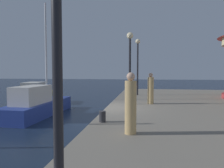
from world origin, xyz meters
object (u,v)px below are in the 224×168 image
(person_by_the_water, at_px, (131,105))
(bollard_south, at_px, (102,117))
(person_mid_promenade, at_px, (151,89))
(bollard_center, at_px, (128,90))
(lamp_post_far_end, at_px, (138,57))
(motorboat_yellow, at_px, (37,95))
(lamp_post_mid_promenade, at_px, (130,55))
(sailboat_blue, at_px, (37,104))
(bollard_north, at_px, (127,91))

(person_by_the_water, bearing_deg, bollard_south, 130.79)
(person_mid_promenade, bearing_deg, bollard_center, 104.89)
(lamp_post_far_end, bearing_deg, motorboat_yellow, 177.32)
(bollard_south, bearing_deg, bollard_center, 89.22)
(motorboat_yellow, xyz_separation_m, lamp_post_far_end, (8.61, -0.40, 3.11))
(lamp_post_mid_promenade, distance_m, person_by_the_water, 5.86)
(sailboat_blue, xyz_separation_m, person_by_the_water, (5.81, -5.35, 0.96))
(bollard_center, height_order, bollard_south, same)
(lamp_post_far_end, xyz_separation_m, bollard_north, (-0.92, 1.47, -2.74))
(lamp_post_mid_promenade, xyz_separation_m, person_by_the_water, (0.38, -5.53, -1.90))
(motorboat_yellow, distance_m, lamp_post_far_end, 9.16)
(sailboat_blue, xyz_separation_m, lamp_post_mid_promenade, (5.43, 0.18, 2.86))
(person_mid_promenade, bearing_deg, lamp_post_far_end, 101.08)
(sailboat_blue, distance_m, person_by_the_water, 7.95)
(bollard_north, bearing_deg, bollard_center, 84.66)
(lamp_post_mid_promenade, height_order, bollard_center, lamp_post_mid_promenade)
(bollard_center, height_order, person_by_the_water, person_by_the_water)
(sailboat_blue, xyz_separation_m, bollard_center, (4.87, 6.89, 0.32))
(lamp_post_mid_promenade, height_order, lamp_post_far_end, lamp_post_far_end)
(lamp_post_far_end, relative_size, person_mid_promenade, 2.47)
(sailboat_blue, relative_size, person_by_the_water, 3.87)
(motorboat_yellow, xyz_separation_m, person_by_the_water, (8.68, -10.54, 1.00))
(sailboat_blue, height_order, person_mid_promenade, sailboat_blue)
(sailboat_blue, bearing_deg, bollard_center, 54.74)
(bollard_north, bearing_deg, person_by_the_water, -85.12)
(bollard_center, xyz_separation_m, person_mid_promenade, (1.71, -6.43, 0.62))
(lamp_post_mid_promenade, relative_size, bollard_south, 9.91)
(lamp_post_far_end, bearing_deg, lamp_post_mid_promenade, -93.80)
(bollard_south, bearing_deg, sailboat_blue, 139.07)
(lamp_post_far_end, height_order, person_mid_promenade, lamp_post_far_end)
(lamp_post_mid_promenade, relative_size, person_mid_promenade, 2.27)
(lamp_post_far_end, xyz_separation_m, bollard_center, (-0.86, 2.10, -2.74))
(lamp_post_mid_promenade, bearing_deg, bollard_north, 95.78)
(bollard_center, bearing_deg, bollard_south, -90.78)
(motorboat_yellow, bearing_deg, bollard_north, 7.91)
(bollard_south, distance_m, person_mid_promenade, 4.96)
(sailboat_blue, bearing_deg, bollard_north, 52.44)
(sailboat_blue, bearing_deg, lamp_post_mid_promenade, 1.93)
(sailboat_blue, xyz_separation_m, bollard_north, (4.81, 6.26, 0.32))
(lamp_post_mid_promenade, bearing_deg, motorboat_yellow, 148.91)
(sailboat_blue, xyz_separation_m, person_mid_promenade, (6.58, 0.47, 0.93))
(bollard_center, height_order, person_mid_promenade, person_mid_promenade)
(bollard_center, bearing_deg, person_mid_promenade, -75.11)
(lamp_post_mid_promenade, xyz_separation_m, person_mid_promenade, (1.15, 0.28, -1.92))
(lamp_post_mid_promenade, xyz_separation_m, lamp_post_far_end, (0.31, 4.61, 0.20))
(sailboat_blue, distance_m, motorboat_yellow, 5.94)
(motorboat_yellow, distance_m, bollard_north, 7.77)
(sailboat_blue, distance_m, bollard_south, 6.26)
(sailboat_blue, height_order, bollard_center, sailboat_blue)
(lamp_post_mid_promenade, bearing_deg, lamp_post_far_end, 86.20)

